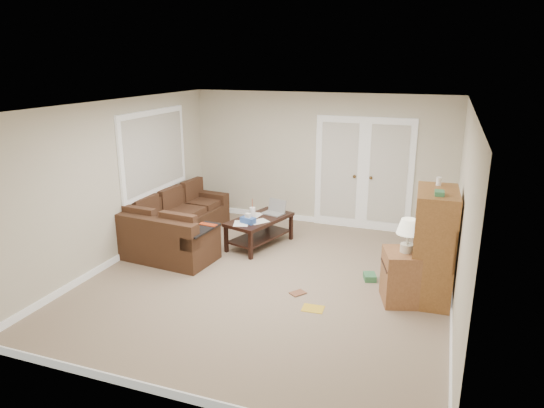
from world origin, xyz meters
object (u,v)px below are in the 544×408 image
at_px(sectional_sofa, 174,228).
at_px(side_cabinet, 405,273).
at_px(tv_armoire, 433,245).
at_px(coffee_table, 260,230).

relative_size(sectional_sofa, side_cabinet, 2.28).
height_order(sectional_sofa, tv_armoire, tv_armoire).
bearing_deg(tv_armoire, coffee_table, 157.58).
bearing_deg(side_cabinet, coffee_table, 137.02).
distance_m(coffee_table, side_cabinet, 2.80).
xyz_separation_m(coffee_table, side_cabinet, (2.50, -1.25, 0.14)).
relative_size(sectional_sofa, tv_armoire, 1.64).
height_order(sectional_sofa, side_cabinet, side_cabinet).
bearing_deg(coffee_table, side_cabinet, -9.65).
xyz_separation_m(coffee_table, tv_armoire, (2.81, -1.00, 0.48)).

